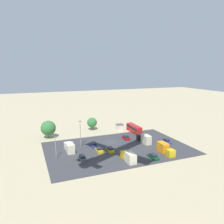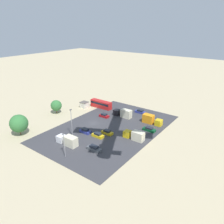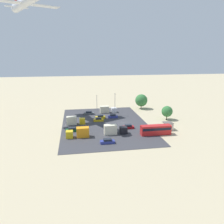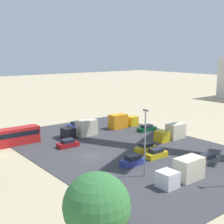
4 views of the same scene
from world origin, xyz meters
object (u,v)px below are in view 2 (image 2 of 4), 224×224
object	(u,v)px
parked_car_1	(98,135)
parked_car_2	(140,112)
parked_truck_2	(135,135)
shed_building	(84,105)
parked_car_4	(85,131)
bus	(101,104)
parked_truck_0	(151,120)
parked_car_0	(94,148)
parked_truck_1	(68,141)
parked_car_3	(149,129)
parked_car_5	(107,132)
parked_truck_3	(123,113)
parked_car_6	(104,116)

from	to	relation	value
parked_car_1	parked_car_2	world-z (taller)	parked_car_1
parked_car_1	parked_truck_2	world-z (taller)	parked_truck_2
shed_building	parked_car_2	bearing A→B (deg)	111.05
parked_truck_2	parked_car_4	bearing A→B (deg)	110.96
bus	parked_truck_0	bearing A→B (deg)	85.97
bus	parked_car_2	xyz separation A→B (m)	(-4.93, 17.66, -1.16)
bus	parked_truck_0	xyz separation A→B (m)	(1.85, 26.27, -0.25)
parked_car_0	parked_truck_1	bearing A→B (deg)	-75.66
shed_building	parked_truck_1	size ratio (longest dim) A/B	0.43
shed_building	bus	xyz separation A→B (m)	(-4.33, 6.40, 0.49)
parked_car_3	parked_truck_2	world-z (taller)	parked_truck_2
parked_car_1	parked_truck_0	distance (m)	22.69
parked_car_0	parked_car_3	bearing A→B (deg)	161.06
parked_truck_0	parked_car_0	bearing A→B (deg)	-10.31
parked_car_4	parked_truck_0	bearing A→B (deg)	-35.97
parked_car_0	parked_car_4	world-z (taller)	parked_car_4
parked_car_5	parked_car_3	bearing A→B (deg)	135.10
shed_building	parked_car_3	distance (m)	35.25
parked_car_0	parked_car_1	bearing A→B (deg)	-147.91
parked_car_4	parked_car_5	bearing A→B (deg)	-59.95
shed_building	parked_truck_0	xyz separation A→B (m)	(-2.48, 32.67, 0.25)
parked_car_0	parked_truck_0	world-z (taller)	parked_truck_0
parked_car_5	parked_truck_3	distance (m)	16.40
parked_car_1	parked_truck_1	bearing A→B (deg)	-24.79
parked_car_5	parked_truck_3	size ratio (longest dim) A/B	0.51
parked_car_2	parked_car_5	bearing A→B (deg)	-179.40
parked_car_0	parked_truck_3	size ratio (longest dim) A/B	0.59
parked_car_3	parked_car_6	size ratio (longest dim) A/B	1.12
shed_building	parked_car_6	size ratio (longest dim) A/B	0.81
parked_car_4	parked_car_2	bearing A→B (deg)	-13.22
bus	parked_truck_1	size ratio (longest dim) A/B	1.36
parked_car_4	parked_car_5	world-z (taller)	parked_car_4
parked_truck_2	parked_truck_3	distance (m)	19.13
parked_car_4	parked_truck_2	world-z (taller)	parked_truck_2
parked_car_6	parked_car_5	bearing A→B (deg)	-137.65
parked_car_1	parked_truck_2	distance (m)	12.57
parked_truck_0	parked_truck_3	xyz separation A→B (m)	(0.98, -12.14, 0.02)
shed_building	parked_car_4	distance (m)	25.40
parked_car_0	parked_truck_3	world-z (taller)	parked_truck_3
parked_car_6	parked_truck_1	bearing A→B (deg)	-169.44
parked_truck_2	parked_car_0	bearing A→B (deg)	154.07
bus	parked_truck_1	distance (m)	34.18
parked_car_5	parked_truck_2	size ratio (longest dim) A/B	0.57
parked_car_3	parked_car_6	distance (m)	20.80
parked_car_3	shed_building	bearing A→B (deg)	-95.93
parked_car_6	parked_truck_2	xyz separation A→B (m)	(8.60, 19.84, 0.80)
parked_car_0	parked_car_4	bearing A→B (deg)	-124.69
parked_truck_3	parked_truck_0	bearing A→B (deg)	-85.40
parked_car_2	parked_car_3	distance (m)	16.95
shed_building	parked_car_2	xyz separation A→B (m)	(-9.26, 24.06, -0.66)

